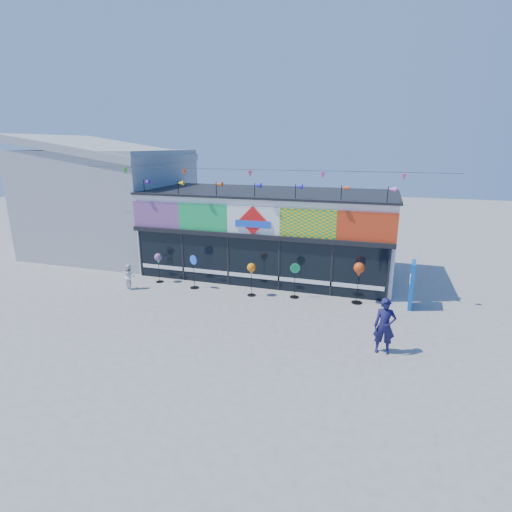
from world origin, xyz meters
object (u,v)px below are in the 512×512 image
at_px(adult_man, 385,326).
at_px(spinner_0, 158,259).
at_px(blue_sign, 412,285).
at_px(child, 129,276).
at_px(spinner_3, 295,280).
at_px(spinner_4, 359,271).
at_px(spinner_1, 194,271).
at_px(spinner_2, 251,270).

bearing_deg(adult_man, spinner_0, 157.29).
height_order(blue_sign, child, blue_sign).
bearing_deg(spinner_3, spinner_4, 3.35).
distance_m(blue_sign, child, 12.08).
relative_size(spinner_4, child, 1.52).
xyz_separation_m(blue_sign, child, (-11.98, -1.50, -0.37)).
xyz_separation_m(blue_sign, spinner_0, (-11.16, -0.33, 0.18)).
distance_m(spinner_0, spinner_1, 1.98).
bearing_deg(blue_sign, spinner_0, -174.39).
bearing_deg(spinner_1, spinner_4, 2.97).
distance_m(spinner_0, child, 1.53).
distance_m(spinner_1, adult_man, 8.94).
xyz_separation_m(adult_man, child, (-10.96, 2.64, -0.32)).
height_order(spinner_4, child, spinner_4).
bearing_deg(child, spinner_4, -147.51).
distance_m(spinner_1, spinner_2, 2.78).
bearing_deg(spinner_0, spinner_1, -7.56).
xyz_separation_m(spinner_0, adult_man, (10.14, -3.81, -0.23)).
height_order(blue_sign, spinner_4, blue_sign).
xyz_separation_m(spinner_1, spinner_4, (7.16, 0.37, 0.57)).
relative_size(spinner_0, spinner_2, 0.97).
relative_size(blue_sign, spinner_2, 1.29).
bearing_deg(blue_sign, spinner_2, -169.89).
distance_m(blue_sign, spinner_0, 11.16).
xyz_separation_m(spinner_1, child, (-2.76, -0.91, -0.25)).
distance_m(spinner_2, child, 5.61).
bearing_deg(child, spinner_2, -146.64).
bearing_deg(child, spinner_1, -136.58).
xyz_separation_m(blue_sign, spinner_3, (-4.63, -0.37, -0.14)).
bearing_deg(spinner_2, spinner_0, 175.49).
bearing_deg(blue_sign, spinner_4, -170.09).
xyz_separation_m(blue_sign, adult_man, (-1.02, -4.14, -0.05)).
distance_m(blue_sign, spinner_4, 2.11).
distance_m(spinner_4, child, 10.04).
height_order(spinner_2, spinner_3, spinner_3).
relative_size(spinner_3, spinner_4, 0.87).
bearing_deg(spinner_3, blue_sign, 4.52).
height_order(spinner_0, child, spinner_0).
distance_m(spinner_4, adult_man, 4.09).
height_order(spinner_0, spinner_3, spinner_3).
bearing_deg(spinner_4, adult_man, -75.23).
bearing_deg(child, spinner_3, -146.11).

